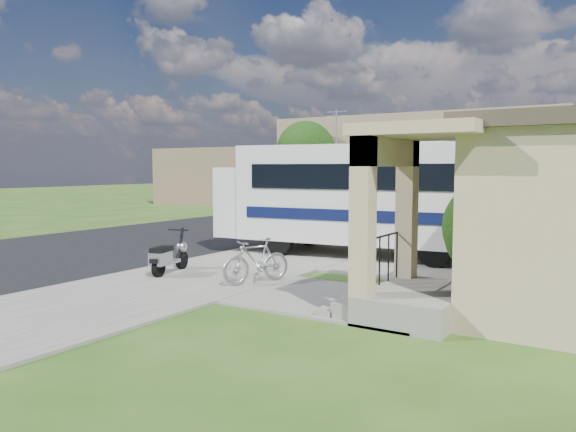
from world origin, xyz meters
The scene contains 18 objects.
ground centered at (0.00, 0.00, 0.00)m, with size 120.00×120.00×0.00m, color #264813.
street_slab centered at (-7.50, 10.00, 0.01)m, with size 9.00×80.00×0.02m, color black.
sidewalk_slab centered at (-1.00, 10.00, 0.03)m, with size 4.00×80.00×0.06m, color #615F57.
driveway_slab centered at (1.50, 4.50, 0.03)m, with size 7.00×6.00×0.05m, color #615F57.
walk_slab centered at (3.00, -1.00, 0.03)m, with size 4.00×3.00×0.05m, color #615F57.
warehouse centered at (0.00, 13.97, 1.99)m, with size 12.50×8.40×5.04m.
distant_bldg_far centered at (-17.00, 22.00, 2.00)m, with size 10.00×8.00×4.00m, color brown.
distant_bldg_near centered at (-15.00, 34.00, 1.60)m, with size 8.00×7.00×3.20m, color #746248.
street_tree_a centered at (-3.70, 9.05, 3.25)m, with size 2.44×2.40×4.58m.
street_tree_b centered at (-3.70, 19.05, 3.39)m, with size 2.44×2.40×4.73m.
street_tree_c centered at (-3.70, 28.05, 3.10)m, with size 2.44×2.40×4.42m.
motorhome centered at (0.82, 4.44, 1.88)m, with size 8.79×3.71×4.37m.
shrub centered at (5.34, 1.81, 1.46)m, with size 2.33×2.22×2.86m.
scooter centered at (-1.82, -0.94, 0.48)m, with size 0.74×1.61×1.07m.
bicycle centered at (0.68, -0.69, 0.51)m, with size 0.48×1.71×1.03m, color #99989F.
pickup_truck centered at (-5.70, 13.31, 0.74)m, with size 2.46×5.34×1.48m, color silver.
van centered at (-6.66, 20.42, 0.83)m, with size 2.33×5.73×1.66m, color silver.
garden_hose centered at (3.79, -0.54, 0.10)m, with size 0.43×0.43×0.19m, color #136325.
Camera 1 is at (8.06, -10.89, 2.69)m, focal length 35.00 mm.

